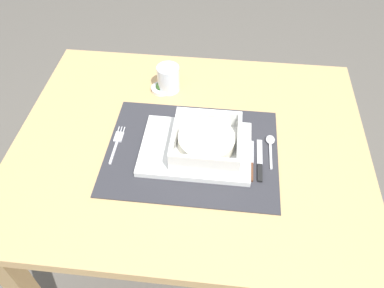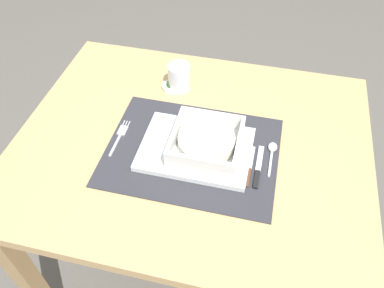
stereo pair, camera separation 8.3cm
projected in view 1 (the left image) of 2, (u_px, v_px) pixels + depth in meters
ground_plane at (191, 262)px, 1.58m from camera, size 6.00×6.00×0.00m
dining_table at (190, 166)px, 1.11m from camera, size 0.95×0.77×0.73m
placemat at (192, 151)px, 1.01m from camera, size 0.45×0.34×0.00m
serving_plate at (196, 149)px, 1.00m from camera, size 0.29×0.21×0.02m
porridge_bowl at (206, 142)px, 0.98m from camera, size 0.17×0.17×0.06m
fork at (117, 141)px, 1.03m from camera, size 0.02×0.13×0.00m
spoon at (270, 143)px, 1.02m from camera, size 0.02×0.12×0.01m
butter_knife at (260, 163)px, 0.98m from camera, size 0.01×0.14×0.01m
bread_knife at (251, 163)px, 0.98m from camera, size 0.01×0.13×0.01m
drinking_glass at (168, 80)px, 1.16m from camera, size 0.07×0.07×0.08m
condiment_saucer at (161, 88)px, 1.17m from camera, size 0.06×0.06×0.03m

